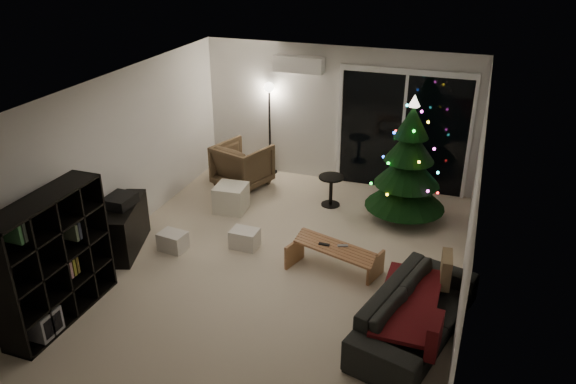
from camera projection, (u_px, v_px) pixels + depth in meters
name	position (u px, v px, depth m)	size (l,w,h in m)	color
room	(336.00, 166.00, 8.58)	(6.50, 7.51, 2.60)	beige
bookshelf	(40.00, 257.00, 6.62)	(0.40, 1.60, 1.60)	black
media_cabinet	(124.00, 227.00, 8.19)	(0.43, 1.14, 0.71)	black
stereo	(120.00, 201.00, 8.00)	(0.36, 0.43, 0.15)	black
armchair	(242.00, 165.00, 10.22)	(0.86, 0.89, 0.81)	brown
ottoman	(231.00, 198.00, 9.39)	(0.50, 0.50, 0.45)	white
cardboard_box_a	(173.00, 241.00, 8.26)	(0.39, 0.30, 0.28)	beige
cardboard_box_b	(245.00, 238.00, 8.33)	(0.40, 0.30, 0.28)	beige
side_table	(331.00, 191.00, 9.54)	(0.43, 0.43, 0.53)	black
floor_lamp	(270.00, 130.00, 10.60)	(0.27, 0.27, 1.71)	black
sofa	(416.00, 313.00, 6.45)	(2.08, 0.81, 0.61)	black
sofa_throw	(408.00, 302.00, 6.43)	(0.65, 1.50, 0.05)	#411411
cushion_a	(446.00, 270.00, 6.83)	(0.12, 0.40, 0.40)	olive
cushion_b	(434.00, 336.00, 5.72)	(0.12, 0.40, 0.40)	#411411
coffee_table	(334.00, 259.00, 7.71)	(1.22, 0.43, 0.39)	#9D6F41
remote_a	(324.00, 244.00, 7.67)	(0.15, 0.05, 0.02)	black
remote_b	(343.00, 246.00, 7.64)	(0.14, 0.04, 0.02)	slate
christmas_tree	(409.00, 160.00, 8.76)	(1.28, 1.28, 2.07)	black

